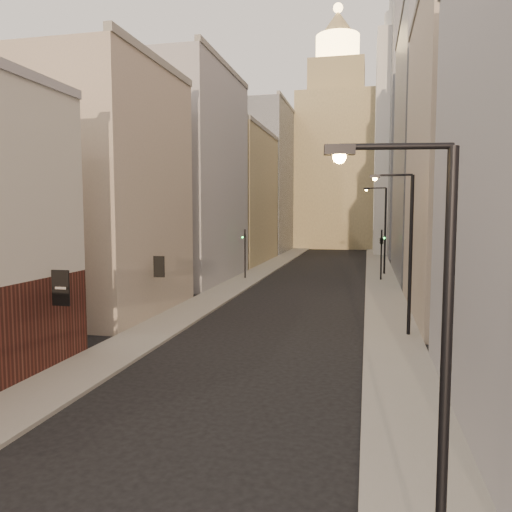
% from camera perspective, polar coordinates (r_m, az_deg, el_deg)
% --- Properties ---
extents(sidewalk_left, '(3.00, 140.00, 0.15)m').
position_cam_1_polar(sidewalk_left, '(60.69, 1.54, -1.20)').
color(sidewalk_left, gray).
rests_on(sidewalk_left, ground).
extents(sidewalk_right, '(3.00, 140.00, 0.15)m').
position_cam_1_polar(sidewalk_right, '(59.59, 13.91, -1.47)').
color(sidewalk_right, gray).
rests_on(sidewalk_right, ground).
extents(left_bldg_beige, '(8.00, 12.00, 16.00)m').
position_cam_1_polar(left_bldg_beige, '(34.71, -16.99, 6.94)').
color(left_bldg_beige, '#BBA993').
rests_on(left_bldg_beige, ground).
extents(left_bldg_grey, '(8.00, 16.00, 20.00)m').
position_cam_1_polar(left_bldg_grey, '(49.36, -7.75, 8.84)').
color(left_bldg_grey, '#9B9A9F').
rests_on(left_bldg_grey, ground).
extents(left_bldg_tan, '(8.00, 18.00, 17.00)m').
position_cam_1_polar(left_bldg_tan, '(66.45, -2.29, 6.62)').
color(left_bldg_tan, '#8B7E5A').
rests_on(left_bldg_tan, ground).
extents(left_bldg_wingrid, '(8.00, 20.00, 24.00)m').
position_cam_1_polar(left_bldg_wingrid, '(86.07, 1.16, 8.62)').
color(left_bldg_wingrid, gray).
rests_on(left_bldg_wingrid, ground).
extents(right_bldg_beige, '(8.00, 16.00, 20.00)m').
position_cam_1_polar(right_bldg_beige, '(35.04, 24.34, 9.97)').
color(right_bldg_beige, '#BBA993').
rests_on(right_bldg_beige, ground).
extents(right_bldg_wingrid, '(8.00, 20.00, 26.00)m').
position_cam_1_polar(right_bldg_wingrid, '(54.99, 20.17, 11.33)').
color(right_bldg_wingrid, gray).
rests_on(right_bldg_wingrid, ground).
extents(highrise, '(21.00, 23.00, 51.20)m').
position_cam_1_polar(highrise, '(85.32, 22.07, 17.56)').
color(highrise, gray).
rests_on(highrise, ground).
extents(clock_tower, '(14.00, 14.00, 44.90)m').
position_cam_1_polar(clock_tower, '(97.00, 9.13, 11.50)').
color(clock_tower, '#8B7E5A').
rests_on(clock_tower, ground).
extents(white_tower, '(8.00, 8.00, 41.50)m').
position_cam_1_polar(white_tower, '(83.19, 16.31, 13.11)').
color(white_tower, silver).
rests_on(white_tower, ground).
extents(streetlamp_near, '(2.04, 0.48, 7.81)m').
position_cam_1_polar(streetlamp_near, '(8.55, 19.59, -10.82)').
color(streetlamp_near, black).
rests_on(streetlamp_near, ground).
extents(streetlamp_mid, '(2.29, 0.25, 8.74)m').
position_cam_1_polar(streetlamp_mid, '(27.72, 16.80, 1.24)').
color(streetlamp_mid, black).
rests_on(streetlamp_mid, ground).
extents(streetlamp_far, '(2.43, 0.54, 9.28)m').
position_cam_1_polar(streetlamp_far, '(54.51, 14.31, 3.43)').
color(streetlamp_far, black).
rests_on(streetlamp_far, ground).
extents(traffic_light_left, '(0.55, 0.45, 5.00)m').
position_cam_1_polar(traffic_light_left, '(49.47, -1.27, 1.48)').
color(traffic_light_left, black).
rests_on(traffic_light_left, ground).
extents(traffic_light_right, '(0.64, 0.62, 5.00)m').
position_cam_1_polar(traffic_light_right, '(49.66, 14.16, 1.53)').
color(traffic_light_right, black).
rests_on(traffic_light_right, ground).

